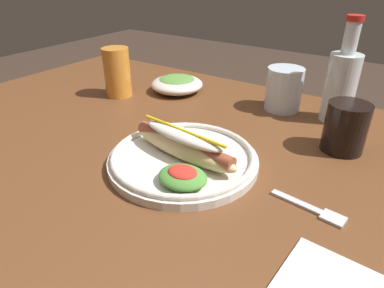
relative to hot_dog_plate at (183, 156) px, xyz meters
The scene contains 8 objects.
dining_table 0.16m from the hot_dog_plate, 134.65° to the left, with size 1.37×0.87×0.74m.
hot_dog_plate is the anchor object (origin of this frame).
fork 0.25m from the hot_dog_plate, ahead, with size 0.12×0.03×0.00m.
soda_cup 0.33m from the hot_dog_plate, 44.77° to the left, with size 0.08×0.08×0.10m, color black.
water_cup 0.38m from the hot_dog_plate, 82.01° to the left, with size 0.09×0.09×0.11m, color silver.
extra_cup 0.43m from the hot_dog_plate, 151.07° to the left, with size 0.07×0.07×0.14m, color orange.
glass_bottle 0.43m from the hot_dog_plate, 64.05° to the left, with size 0.07×0.07×0.24m.
side_bowl 0.41m from the hot_dog_plate, 127.98° to the left, with size 0.15×0.15×0.05m.
Camera 1 is at (0.40, -0.53, 1.09)m, focal length 31.67 mm.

